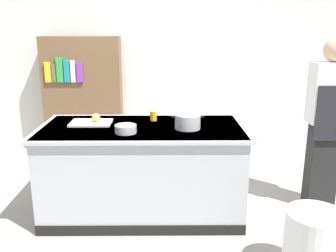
{
  "coord_description": "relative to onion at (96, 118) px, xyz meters",
  "views": [
    {
      "loc": [
        0.23,
        -3.37,
        1.83
      ],
      "look_at": [
        0.25,
        0.2,
        0.85
      ],
      "focal_mm": 38.88,
      "sensor_mm": 36.0,
      "label": 1
    }
  ],
  "objects": [
    {
      "name": "back_wall",
      "position": [
        0.46,
        1.98,
        0.54
      ],
      "size": [
        6.4,
        0.12,
        3.0
      ],
      "primitive_type": "cube",
      "color": "white",
      "rests_on": "ground_plane"
    },
    {
      "name": "counter_island",
      "position": [
        0.46,
        -0.12,
        -0.5
      ],
      "size": [
        1.98,
        0.98,
        0.9
      ],
      "color": "#B7BABF",
      "rests_on": "ground_plane"
    },
    {
      "name": "bookshelf",
      "position": [
        -0.5,
        1.68,
        -0.11
      ],
      "size": [
        1.1,
        0.31,
        1.7
      ],
      "color": "brown",
      "rests_on": "ground_plane"
    },
    {
      "name": "onion",
      "position": [
        0.0,
        0.0,
        0.0
      ],
      "size": [
        0.08,
        0.08,
        0.08
      ],
      "primitive_type": "sphere",
      "color": "tan",
      "rests_on": "cutting_board"
    },
    {
      "name": "mixing_bowl",
      "position": [
        0.33,
        -0.33,
        -0.02
      ],
      "size": [
        0.2,
        0.2,
        0.07
      ],
      "primitive_type": "cylinder",
      "color": "#B7BABF",
      "rests_on": "counter_island"
    },
    {
      "name": "ground_plane",
      "position": [
        0.46,
        -0.12,
        -0.96
      ],
      "size": [
        10.0,
        10.0,
        0.0
      ],
      "primitive_type": "plane",
      "color": "#9E9991"
    },
    {
      "name": "cutting_board",
      "position": [
        -0.05,
        -0.01,
        -0.05
      ],
      "size": [
        0.4,
        0.28,
        0.02
      ],
      "primitive_type": "cube",
      "color": "silver",
      "rests_on": "counter_island"
    },
    {
      "name": "trash_bin",
      "position": [
        1.79,
        -1.12,
        -0.7
      ],
      "size": [
        0.43,
        0.43,
        0.52
      ],
      "primitive_type": "cylinder",
      "color": "white",
      "rests_on": "ground_plane"
    },
    {
      "name": "stock_pot",
      "position": [
        0.89,
        -0.19,
        0.01
      ],
      "size": [
        0.31,
        0.24,
        0.13
      ],
      "color": "#B7BABF",
      "rests_on": "counter_island"
    },
    {
      "name": "juice_cup",
      "position": [
        0.56,
        0.11,
        -0.01
      ],
      "size": [
        0.07,
        0.07,
        0.1
      ],
      "primitive_type": "cylinder",
      "color": "yellow",
      "rests_on": "counter_island"
    },
    {
      "name": "person_chef",
      "position": [
        2.3,
        0.02,
        -0.05
      ],
      "size": [
        0.38,
        0.25,
        1.72
      ],
      "rotation": [
        0.0,
        0.0,
        1.87
      ],
      "color": "black",
      "rests_on": "ground_plane"
    }
  ]
}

